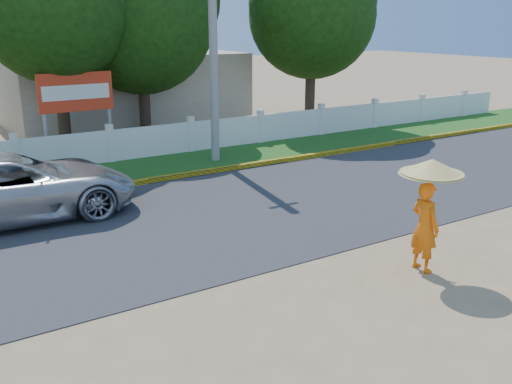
{
  "coord_description": "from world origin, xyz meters",
  "views": [
    {
      "loc": [
        -5.87,
        -7.32,
        4.64
      ],
      "look_at": [
        0.0,
        2.0,
        1.3
      ],
      "focal_mm": 40.0,
      "sensor_mm": 36.0,
      "label": 1
    }
  ],
  "objects_px": {
    "utility_pole": "(213,40)",
    "vehicle": "(12,187)",
    "monk_with_parasol": "(428,199)",
    "billboard": "(76,97)"
  },
  "relations": [
    {
      "from": "billboard",
      "to": "monk_with_parasol",
      "type": "bearing_deg",
      "value": -76.96
    },
    {
      "from": "utility_pole",
      "to": "billboard",
      "type": "distance_m",
      "value": 5.07
    },
    {
      "from": "utility_pole",
      "to": "vehicle",
      "type": "distance_m",
      "value": 8.11
    },
    {
      "from": "utility_pole",
      "to": "billboard",
      "type": "bearing_deg",
      "value": 143.75
    },
    {
      "from": "billboard",
      "to": "vehicle",
      "type": "bearing_deg",
      "value": -119.9
    },
    {
      "from": "utility_pole",
      "to": "vehicle",
      "type": "height_order",
      "value": "utility_pole"
    },
    {
      "from": "vehicle",
      "to": "monk_with_parasol",
      "type": "distance_m",
      "value": 9.52
    },
    {
      "from": "monk_with_parasol",
      "to": "billboard",
      "type": "xyz_separation_m",
      "value": [
        -2.95,
        12.75,
        0.71
      ]
    },
    {
      "from": "vehicle",
      "to": "billboard",
      "type": "height_order",
      "value": "billboard"
    },
    {
      "from": "monk_with_parasol",
      "to": "vehicle",
      "type": "bearing_deg",
      "value": 129.98
    }
  ]
}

